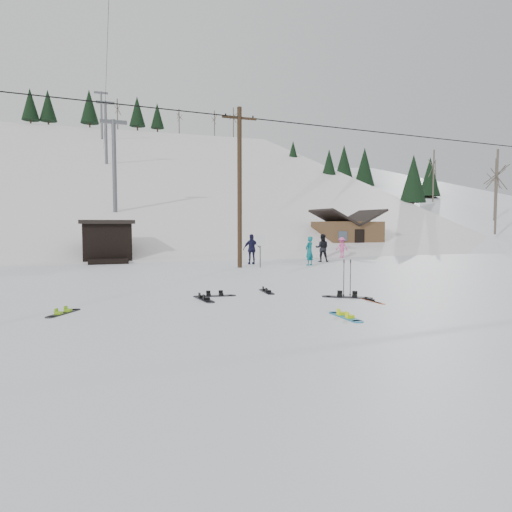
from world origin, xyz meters
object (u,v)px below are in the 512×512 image
object	(u,v)px
hero_snowboard	(345,316)
hero_skis	(370,300)
utility_pole	(240,185)
cabin	(347,236)

from	to	relation	value
hero_snowboard	hero_skis	world-z (taller)	hero_snowboard
utility_pole	hero_skis	xyz separation A→B (m)	(0.50, -12.26, -4.66)
cabin	hero_skis	distance (m)	25.57
cabin	hero_skis	bearing A→B (deg)	-119.32
cabin	hero_snowboard	size ratio (longest dim) A/B	3.59
cabin	hero_skis	xyz separation A→B (m)	(-12.50, -22.26, -1.46)
utility_pole	cabin	size ratio (longest dim) A/B	1.67
utility_pole	hero_snowboard	size ratio (longest dim) A/B	6.00
hero_snowboard	hero_skis	distance (m)	2.92
utility_pole	cabin	bearing A→B (deg)	37.56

